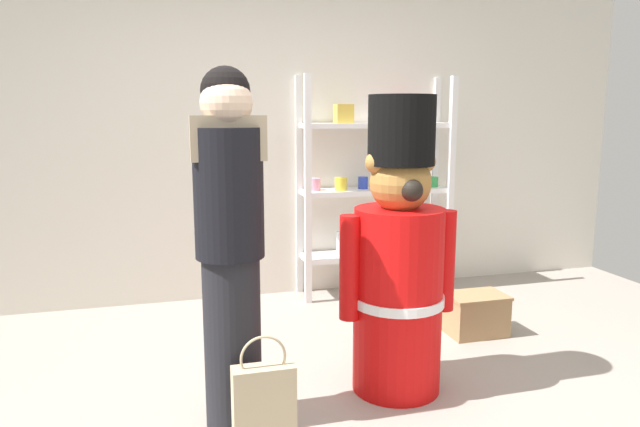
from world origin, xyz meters
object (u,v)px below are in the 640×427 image
Objects in this scene: teddy_bear_guard at (398,265)px; display_crate at (475,314)px; person_shopper at (230,240)px; merchandise_shelf at (375,185)px; shopping_bag at (264,405)px.

teddy_bear_guard is 3.98× the size of display_crate.
person_shopper is 4.27× the size of display_crate.
person_shopper is at bearing -171.76° from teddy_bear_guard.
teddy_bear_guard is 0.93× the size of person_shopper.
merchandise_shelf is 1.37m from display_crate.
shopping_bag is at bearing -67.12° from person_shopper.
display_crate is at bearing 35.42° from teddy_bear_guard.
teddy_bear_guard is at bearing 8.24° from person_shopper.
person_shopper reaches higher than display_crate.
merchandise_shelf reaches higher than shopping_bag.
person_shopper is at bearing -157.39° from display_crate.
shopping_bag is (0.10, -0.25, -0.70)m from person_shopper.
teddy_bear_guard is 1.15m from display_crate.
person_shopper is (-0.90, -0.13, 0.21)m from teddy_bear_guard.
merchandise_shelf is at bearing 52.25° from person_shopper.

